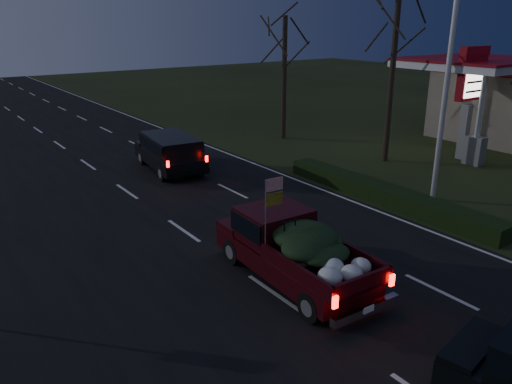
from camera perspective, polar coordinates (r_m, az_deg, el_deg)
ground at (r=13.32m, az=2.04°, el=-11.51°), size 120.00×120.00×0.00m
road_asphalt at (r=13.31m, az=2.04°, el=-11.47°), size 14.00×120.00×0.02m
hedge_row at (r=20.19m, az=14.48°, el=-0.24°), size 1.00×10.00×0.60m
light_pole at (r=19.94m, az=21.27°, el=14.14°), size 0.50×0.90×9.16m
gas_price_pylon at (r=27.15m, az=23.33°, el=11.24°), size 2.00×0.41×5.57m
gas_canopy at (r=29.32m, az=23.90°, el=12.79°), size 7.10×6.10×4.88m
bare_tree_mid at (r=25.29m, az=15.71°, el=17.48°), size 3.60×3.60×8.50m
bare_tree_far at (r=29.62m, az=3.30°, el=16.09°), size 3.60×3.60×7.00m
pickup_truck at (r=13.57m, az=4.25°, el=-6.11°), size 2.20×5.23×2.70m
lead_suv at (r=23.74m, az=-9.79°, el=4.83°), size 2.54×4.96×1.37m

